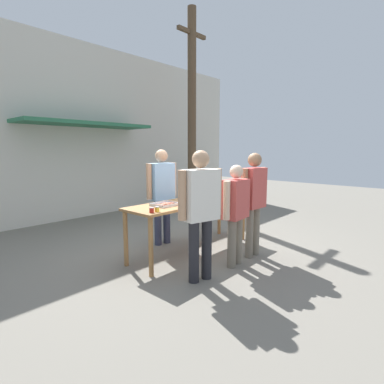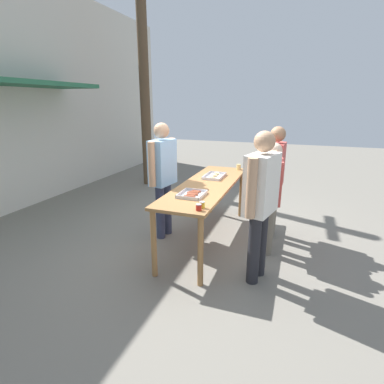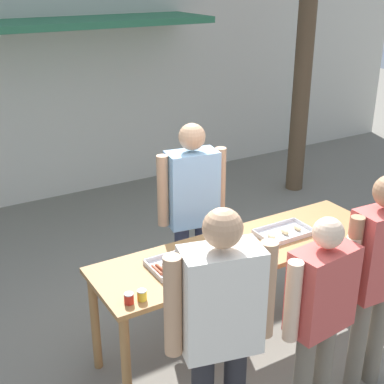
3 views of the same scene
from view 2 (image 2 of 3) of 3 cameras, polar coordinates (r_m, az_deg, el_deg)
The scene contains 12 objects.
ground_plane at distance 4.79m, azimuth 2.74°, elevation -9.00°, with size 24.00×24.00×0.00m, color slate.
serving_table at distance 4.50m, azimuth 2.88°, elevation 0.28°, with size 2.52×0.73×0.91m.
food_tray_sausages at distance 3.89m, azimuth -0.01°, elevation -0.51°, with size 0.38×0.31×0.04m.
food_tray_buns at distance 4.87m, azimuth 4.30°, elevation 3.00°, with size 0.47×0.29×0.05m.
condiment_jar_mustard at distance 3.36m, azimuth 1.29°, elevation -2.93°, with size 0.07×0.07×0.08m.
condiment_jar_ketchup at distance 3.44m, azimuth 1.92°, elevation -2.46°, with size 0.07×0.07×0.08m.
beer_cup at distance 5.46m, azimuth 8.87°, elevation 4.75°, with size 0.08×0.08×0.10m.
person_server_behind_table at distance 4.61m, azimuth -5.60°, elevation 3.98°, with size 0.64×0.31×1.80m.
person_customer_holding_hotdog at distance 3.49m, azimuth 12.98°, elevation -0.76°, with size 0.68×0.37×1.79m.
person_customer_with_cup at distance 4.76m, azimuth 15.51°, elevation 3.49°, with size 0.62×0.25×1.74m.
person_customer_waiting_in_line at distance 4.26m, azimuth 14.90°, elevation 0.36°, with size 0.65×0.29×1.57m.
utility_pole at distance 7.84m, azimuth -9.22°, elevation 22.58°, with size 1.10×0.24×5.66m.
Camera 2 is at (-4.13, -1.26, 2.09)m, focal length 28.00 mm.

